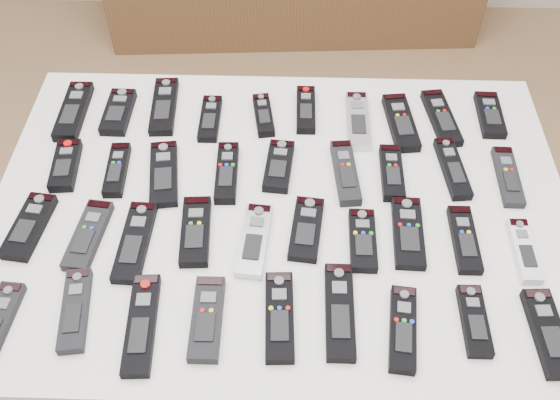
{
  "coord_description": "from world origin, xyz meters",
  "views": [
    {
      "loc": [
        0.11,
        -0.88,
        1.81
      ],
      "look_at": [
        0.09,
        -0.02,
        0.8
      ],
      "focal_mm": 40.0,
      "sensor_mm": 36.0,
      "label": 1
    }
  ],
  "objects_px": {
    "remote_2": "(164,106)",
    "remote_34": "(340,311)",
    "remote_24": "(306,229)",
    "remote_30": "(75,310)",
    "remote_1": "(118,112)",
    "remote_13": "(227,173)",
    "remote_22": "(196,231)",
    "remote_28": "(524,251)",
    "remote_26": "(408,233)",
    "remote_4": "(263,115)",
    "remote_8": "(441,118)",
    "remote_21": "(135,242)",
    "remote_6": "(358,121)",
    "remote_15": "(345,172)",
    "remote_25": "(363,240)",
    "remote_35": "(403,329)",
    "remote_20": "(88,235)",
    "remote_23": "(254,240)",
    "remote_27": "(464,239)",
    "remote_17": "(452,168)",
    "remote_36": "(474,321)",
    "remote_33": "(280,317)",
    "remote_11": "(117,170)",
    "remote_10": "(65,165)",
    "remote_19": "(29,226)",
    "remote_31": "(142,324)",
    "remote_18": "(508,176)",
    "remote_9": "(490,115)",
    "remote_12": "(164,174)",
    "remote_14": "(279,166)",
    "remote_3": "(210,119)",
    "remote_5": "(306,110)",
    "remote_32": "(207,319)",
    "remote_16": "(392,173)",
    "remote_7": "(401,122)",
    "remote_37": "(548,333)"
  },
  "relations": [
    {
      "from": "remote_18",
      "to": "remote_6",
      "type": "bearing_deg",
      "value": 153.53
    },
    {
      "from": "remote_8",
      "to": "remote_32",
      "type": "bearing_deg",
      "value": -140.49
    },
    {
      "from": "remote_25",
      "to": "remote_34",
      "type": "bearing_deg",
      "value": -106.86
    },
    {
      "from": "remote_20",
      "to": "remote_21",
      "type": "bearing_deg",
      "value": -1.23
    },
    {
      "from": "remote_27",
      "to": "remote_17",
      "type": "bearing_deg",
      "value": 88.26
    },
    {
      "from": "remote_3",
      "to": "remote_34",
      "type": "height_order",
      "value": "remote_34"
    },
    {
      "from": "remote_11",
      "to": "remote_35",
      "type": "relative_size",
      "value": 0.89
    },
    {
      "from": "remote_22",
      "to": "remote_26",
      "type": "relative_size",
      "value": 0.96
    },
    {
      "from": "remote_6",
      "to": "remote_27",
      "type": "xyz_separation_m",
      "value": [
        0.2,
        -0.35,
        -0.0
      ]
    },
    {
      "from": "remote_36",
      "to": "remote_34",
      "type": "bearing_deg",
      "value": 177.0
    },
    {
      "from": "remote_13",
      "to": "remote_34",
      "type": "bearing_deg",
      "value": -56.75
    },
    {
      "from": "remote_9",
      "to": "remote_12",
      "type": "relative_size",
      "value": 0.81
    },
    {
      "from": "remote_4",
      "to": "remote_23",
      "type": "distance_m",
      "value": 0.38
    },
    {
      "from": "remote_2",
      "to": "remote_34",
      "type": "xyz_separation_m",
      "value": [
        0.42,
        -0.57,
        0.0
      ]
    },
    {
      "from": "remote_1",
      "to": "remote_6",
      "type": "xyz_separation_m",
      "value": [
        0.58,
        -0.01,
        0.0
      ]
    },
    {
      "from": "remote_4",
      "to": "remote_8",
      "type": "xyz_separation_m",
      "value": [
        0.43,
        0.0,
        -0.0
      ]
    },
    {
      "from": "remote_17",
      "to": "remote_20",
      "type": "xyz_separation_m",
      "value": [
        -0.78,
        -0.21,
        0.0
      ]
    },
    {
      "from": "remote_6",
      "to": "remote_35",
      "type": "xyz_separation_m",
      "value": [
        0.05,
        -0.56,
        0.0
      ]
    },
    {
      "from": "remote_3",
      "to": "remote_16",
      "type": "relative_size",
      "value": 0.97
    },
    {
      "from": "remote_6",
      "to": "remote_15",
      "type": "bearing_deg",
      "value": -101.77
    },
    {
      "from": "remote_11",
      "to": "remote_22",
      "type": "bearing_deg",
      "value": -43.49
    },
    {
      "from": "remote_13",
      "to": "remote_21",
      "type": "bearing_deg",
      "value": -132.79
    },
    {
      "from": "remote_15",
      "to": "remote_20",
      "type": "relative_size",
      "value": 1.05
    },
    {
      "from": "remote_21",
      "to": "remote_25",
      "type": "distance_m",
      "value": 0.46
    },
    {
      "from": "remote_1",
      "to": "remote_13",
      "type": "xyz_separation_m",
      "value": [
        0.28,
        -0.19,
        0.0
      ]
    },
    {
      "from": "remote_28",
      "to": "remote_3",
      "type": "bearing_deg",
      "value": 150.96
    },
    {
      "from": "remote_19",
      "to": "remote_28",
      "type": "bearing_deg",
      "value": 5.27
    },
    {
      "from": "remote_24",
      "to": "remote_30",
      "type": "bearing_deg",
      "value": -148.17
    },
    {
      "from": "remote_25",
      "to": "remote_33",
      "type": "relative_size",
      "value": 0.82
    },
    {
      "from": "remote_13",
      "to": "remote_20",
      "type": "height_order",
      "value": "remote_13"
    },
    {
      "from": "remote_3",
      "to": "remote_20",
      "type": "relative_size",
      "value": 0.87
    },
    {
      "from": "remote_3",
      "to": "remote_27",
      "type": "xyz_separation_m",
      "value": [
        0.56,
        -0.35,
        0.0
      ]
    },
    {
      "from": "remote_4",
      "to": "remote_19",
      "type": "xyz_separation_m",
      "value": [
        -0.47,
        -0.36,
        0.0
      ]
    },
    {
      "from": "remote_4",
      "to": "remote_34",
      "type": "height_order",
      "value": "remote_4"
    },
    {
      "from": "remote_11",
      "to": "remote_27",
      "type": "distance_m",
      "value": 0.77
    },
    {
      "from": "remote_8",
      "to": "remote_35",
      "type": "distance_m",
      "value": 0.6
    },
    {
      "from": "remote_5",
      "to": "remote_8",
      "type": "bearing_deg",
      "value": -3.56
    },
    {
      "from": "remote_12",
      "to": "remote_26",
      "type": "xyz_separation_m",
      "value": [
        0.53,
        -0.15,
        0.0
      ]
    },
    {
      "from": "remote_9",
      "to": "remote_15",
      "type": "distance_m",
      "value": 0.41
    },
    {
      "from": "remote_5",
      "to": "remote_35",
      "type": "distance_m",
      "value": 0.62
    },
    {
      "from": "remote_19",
      "to": "remote_31",
      "type": "height_order",
      "value": "remote_19"
    },
    {
      "from": "remote_10",
      "to": "remote_24",
      "type": "relative_size",
      "value": 0.92
    },
    {
      "from": "remote_18",
      "to": "remote_25",
      "type": "height_order",
      "value": "remote_25"
    },
    {
      "from": "remote_7",
      "to": "remote_37",
      "type": "height_order",
      "value": "same"
    },
    {
      "from": "remote_15",
      "to": "remote_20",
      "type": "bearing_deg",
      "value": -166.03
    },
    {
      "from": "remote_22",
      "to": "remote_28",
      "type": "xyz_separation_m",
      "value": [
        0.67,
        -0.03,
        -0.0
      ]
    },
    {
      "from": "remote_18",
      "to": "remote_27",
      "type": "relative_size",
      "value": 1.04
    },
    {
      "from": "remote_25",
      "to": "remote_36",
      "type": "bearing_deg",
      "value": -41.89
    },
    {
      "from": "remote_21",
      "to": "remote_27",
      "type": "xyz_separation_m",
      "value": [
        0.67,
        0.03,
        -0.0
      ]
    },
    {
      "from": "remote_10",
      "to": "remote_14",
      "type": "height_order",
      "value": "remote_10"
    }
  ]
}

